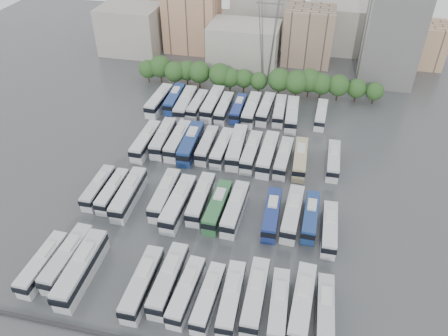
% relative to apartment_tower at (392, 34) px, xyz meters
% --- Properties ---
extents(ground, '(220.00, 220.00, 0.00)m').
position_rel_apartment_tower_xyz_m(ground, '(-34.00, -58.00, -13.00)').
color(ground, '#424447').
rests_on(ground, ground).
extents(tree_line, '(64.81, 7.70, 7.72)m').
position_rel_apartment_tower_xyz_m(tree_line, '(-34.60, -15.91, -8.72)').
color(tree_line, black).
rests_on(tree_line, ground).
extents(city_buildings, '(102.00, 35.00, 20.00)m').
position_rel_apartment_tower_xyz_m(city_buildings, '(-41.46, 13.86, -5.13)').
color(city_buildings, '#9E998E').
rests_on(city_buildings, ground).
extents(apartment_tower, '(14.00, 14.00, 26.00)m').
position_rel_apartment_tower_xyz_m(apartment_tower, '(0.00, 0.00, 0.00)').
color(apartment_tower, silver).
rests_on(apartment_tower, ground).
extents(electricity_pylon, '(9.00, 6.91, 33.83)m').
position_rel_apartment_tower_xyz_m(electricity_pylon, '(-32.00, -8.00, 5.66)').
color(electricity_pylon, slate).
rests_on(electricity_pylon, ground).
extents(bus_r0_s0, '(2.76, 11.54, 3.60)m').
position_rel_apartment_tower_xyz_m(bus_r0_s0, '(-55.32, -82.69, -11.23)').
color(bus_r0_s0, silver).
rests_on(bus_r0_s0, ground).
extents(bus_r0_s1, '(3.02, 12.50, 3.90)m').
position_rel_apartment_tower_xyz_m(bus_r0_s1, '(-52.13, -80.92, -11.08)').
color(bus_r0_s1, silver).
rests_on(bus_r0_s1, ground).
extents(bus_r0_s2, '(3.25, 13.70, 4.28)m').
position_rel_apartment_tower_xyz_m(bus_r0_s2, '(-48.89, -82.53, -10.90)').
color(bus_r0_s2, silver).
rests_on(bus_r0_s2, ground).
extents(bus_r0_s5, '(2.77, 12.33, 3.86)m').
position_rel_apartment_tower_xyz_m(bus_r0_s5, '(-38.94, -82.92, -11.10)').
color(bus_r0_s5, silver).
rests_on(bus_r0_s5, ground).
extents(bus_r0_s6, '(2.79, 12.30, 3.85)m').
position_rel_apartment_tower_xyz_m(bus_r0_s6, '(-35.45, -81.42, -11.11)').
color(bus_r0_s6, silver).
rests_on(bus_r0_s6, ground).
extents(bus_r0_s7, '(2.99, 11.37, 3.53)m').
position_rel_apartment_tower_xyz_m(bus_r0_s7, '(-32.32, -82.72, -11.27)').
color(bus_r0_s7, silver).
rests_on(bus_r0_s7, ground).
extents(bus_r0_s8, '(2.80, 11.04, 3.44)m').
position_rel_apartment_tower_xyz_m(bus_r0_s8, '(-28.95, -83.01, -11.31)').
color(bus_r0_s8, white).
rests_on(bus_r0_s8, ground).
extents(bus_r0_s9, '(2.90, 11.65, 3.63)m').
position_rel_apartment_tower_xyz_m(bus_r0_s9, '(-25.72, -82.46, -11.22)').
color(bus_r0_s9, silver).
rests_on(bus_r0_s9, ground).
extents(bus_r0_s10, '(2.74, 12.09, 3.78)m').
position_rel_apartment_tower_xyz_m(bus_r0_s10, '(-22.45, -81.39, -11.14)').
color(bus_r0_s10, silver).
rests_on(bus_r0_s10, ground).
extents(bus_r0_s11, '(2.92, 11.38, 3.54)m').
position_rel_apartment_tower_xyz_m(bus_r0_s11, '(-19.02, -82.19, -11.26)').
color(bus_r0_s11, silver).
rests_on(bus_r0_s11, ground).
extents(bus_r0_s12, '(3.27, 12.58, 3.91)m').
position_rel_apartment_tower_xyz_m(bus_r0_s12, '(-15.85, -81.19, -11.08)').
color(bus_r0_s12, silver).
rests_on(bus_r0_s12, ground).
extents(bus_r0_s13, '(2.72, 11.00, 3.43)m').
position_rel_apartment_tower_xyz_m(bus_r0_s13, '(-12.65, -81.49, -11.32)').
color(bus_r0_s13, silver).
rests_on(bus_r0_s13, ground).
extents(bus_r1_s0, '(2.49, 10.92, 3.42)m').
position_rel_apartment_tower_xyz_m(bus_r1_s0, '(-55.30, -63.70, -11.32)').
color(bus_r1_s0, silver).
rests_on(bus_r1_s0, ground).
extents(bus_r1_s1, '(2.37, 10.85, 3.40)m').
position_rel_apartment_tower_xyz_m(bus_r1_s1, '(-52.26, -64.06, -11.33)').
color(bus_r1_s1, silver).
rests_on(bus_r1_s1, ground).
extents(bus_r1_s2, '(3.07, 12.75, 3.98)m').
position_rel_apartment_tower_xyz_m(bus_r1_s2, '(-48.81, -64.52, -11.05)').
color(bus_r1_s2, silver).
rests_on(bus_r1_s2, ground).
extents(bus_r1_s4, '(2.91, 12.31, 3.85)m').
position_rel_apartment_tower_xyz_m(bus_r1_s4, '(-42.34, -63.11, -11.11)').
color(bus_r1_s4, silver).
rests_on(bus_r1_s4, ground).
extents(bus_r1_s5, '(3.20, 13.14, 4.10)m').
position_rel_apartment_tower_xyz_m(bus_r1_s5, '(-39.12, -64.96, -10.99)').
color(bus_r1_s5, white).
rests_on(bus_r1_s5, ground).
extents(bus_r1_s6, '(2.68, 12.12, 3.80)m').
position_rel_apartment_tower_xyz_m(bus_r1_s6, '(-35.60, -62.70, -11.13)').
color(bus_r1_s6, silver).
rests_on(bus_r1_s6, ground).
extents(bus_r1_s7, '(2.97, 11.97, 3.73)m').
position_rel_apartment_tower_xyz_m(bus_r1_s7, '(-32.16, -64.04, -11.17)').
color(bus_r1_s7, '#2F6F3D').
rests_on(bus_r1_s7, ground).
extents(bus_r1_s8, '(3.06, 12.33, 3.84)m').
position_rel_apartment_tower_xyz_m(bus_r1_s8, '(-29.00, -63.94, -11.11)').
color(bus_r1_s8, silver).
rests_on(bus_r1_s8, ground).
extents(bus_r1_s10, '(2.85, 11.57, 3.61)m').
position_rel_apartment_tower_xyz_m(bus_r1_s10, '(-22.52, -63.82, -11.23)').
color(bus_r1_s10, navy).
rests_on(bus_r1_s10, ground).
extents(bus_r1_s11, '(3.19, 12.44, 3.87)m').
position_rel_apartment_tower_xyz_m(bus_r1_s11, '(-19.00, -62.96, -11.10)').
color(bus_r1_s11, silver).
rests_on(bus_r1_s11, ground).
extents(bus_r1_s12, '(2.61, 11.08, 3.46)m').
position_rel_apartment_tower_xyz_m(bus_r1_s12, '(-15.88, -62.87, -11.30)').
color(bus_r1_s12, navy).
rests_on(bus_r1_s12, ground).
extents(bus_r1_s13, '(2.56, 11.28, 3.53)m').
position_rel_apartment_tower_xyz_m(bus_r1_s13, '(-12.58, -65.23, -11.27)').
color(bus_r1_s13, silver).
rests_on(bus_r1_s13, ground).
extents(bus_r2_s1, '(2.75, 12.54, 3.93)m').
position_rel_apartment_tower_xyz_m(bus_r2_s1, '(-52.19, -47.09, -11.07)').
color(bus_r2_s1, white).
rests_on(bus_r2_s1, ground).
extents(bus_r2_s2, '(3.29, 12.65, 3.94)m').
position_rel_apartment_tower_xyz_m(bus_r2_s2, '(-48.93, -45.06, -11.07)').
color(bus_r2_s2, silver).
rests_on(bus_r2_s2, ground).
extents(bus_r2_s3, '(2.74, 12.44, 3.90)m').
position_rel_apartment_tower_xyz_m(bus_r2_s3, '(-45.49, -45.30, -11.09)').
color(bus_r2_s3, silver).
rests_on(bus_r2_s3, ground).
extents(bus_r2_s4, '(3.27, 13.33, 4.16)m').
position_rel_apartment_tower_xyz_m(bus_r2_s4, '(-42.42, -45.88, -10.96)').
color(bus_r2_s4, navy).
rests_on(bus_r2_s4, ground).
extents(bus_r2_s5, '(2.53, 11.58, 3.63)m').
position_rel_apartment_tower_xyz_m(bus_r2_s5, '(-38.95, -45.45, -11.22)').
color(bus_r2_s5, silver).
rests_on(bus_r2_s5, ground).
extents(bus_r2_s6, '(2.89, 11.86, 3.70)m').
position_rel_apartment_tower_xyz_m(bus_r2_s6, '(-35.55, -45.78, -11.18)').
color(bus_r2_s6, white).
rests_on(bus_r2_s6, ground).
extents(bus_r2_s7, '(3.45, 13.38, 4.16)m').
position_rel_apartment_tower_xyz_m(bus_r2_s7, '(-32.54, -45.12, -10.96)').
color(bus_r2_s7, silver).
rests_on(bus_r2_s7, ground).
extents(bus_r2_s8, '(2.95, 12.26, 3.83)m').
position_rel_apartment_tower_xyz_m(bus_r2_s8, '(-29.23, -46.02, -11.12)').
color(bus_r2_s8, silver).
rests_on(bus_r2_s8, ground).
extents(bus_r2_s9, '(3.22, 13.14, 4.10)m').
position_rel_apartment_tower_xyz_m(bus_r2_s9, '(-25.78, -46.15, -10.99)').
color(bus_r2_s9, white).
rests_on(bus_r2_s9, ground).
extents(bus_r2_s10, '(3.07, 11.86, 3.69)m').
position_rel_apartment_tower_xyz_m(bus_r2_s10, '(-22.46, -46.53, -11.19)').
color(bus_r2_s10, silver).
rests_on(bus_r2_s10, ground).
extents(bus_r2_s11, '(2.94, 12.05, 3.76)m').
position_rel_apartment_tower_xyz_m(bus_r2_s11, '(-19.11, -46.17, -11.15)').
color(bus_r2_s11, tan).
rests_on(bus_r2_s11, ground).
extents(bus_r2_s13, '(2.50, 11.38, 3.57)m').
position_rel_apartment_tower_xyz_m(bus_r2_s13, '(-12.50, -45.12, -11.25)').
color(bus_r2_s13, silver).
rests_on(bus_r2_s13, ground).
extents(bus_r3_s0, '(3.24, 13.00, 4.05)m').
position_rel_apartment_tower_xyz_m(bus_r3_s0, '(-55.54, -29.10, -11.01)').
color(bus_r3_s0, silver).
rests_on(bus_r3_s0, ground).
extents(bus_r3_s1, '(3.19, 12.20, 3.79)m').
position_rel_apartment_tower_xyz_m(bus_r3_s1, '(-52.18, -27.19, -11.14)').
color(bus_r3_s1, navy).
rests_on(bus_r3_s1, ground).
extents(bus_r3_s2, '(3.41, 13.40, 4.17)m').
position_rel_apartment_tower_xyz_m(bus_r3_s2, '(-48.65, -29.23, -10.95)').
color(bus_r3_s2, silver).
rests_on(bus_r3_s2, ground).
extents(bus_r3_s3, '(2.83, 11.48, 3.58)m').
position_rel_apartment_tower_xyz_m(bus_r3_s3, '(-45.70, -28.70, -11.24)').
color(bus_r3_s3, silver).
rests_on(bus_r3_s3, ground).
extents(bus_r3_s4, '(3.13, 13.51, 4.23)m').
position_rel_apartment_tower_xyz_m(bus_r3_s4, '(-42.14, -27.76, -10.92)').
color(bus_r3_s4, white).
rests_on(bus_r3_s4, ground).
extents(bus_r3_s5, '(2.64, 11.83, 3.71)m').
position_rel_apartment_tower_xyz_m(bus_r3_s5, '(-38.97, -28.93, -11.18)').
color(bus_r3_s5, silver).
rests_on(bus_r3_s5, ground).
extents(bus_r3_s6, '(2.42, 10.99, 3.45)m').
position_rel_apartment_tower_xyz_m(bus_r3_s6, '(-35.56, -28.14, -11.31)').
color(bus_r3_s6, navy).
rests_on(bus_r3_s6, ground).
extents(bus_r3_s7, '(2.93, 12.85, 4.02)m').
position_rel_apartment_tower_xyz_m(bus_r3_s7, '(-32.30, -28.38, -11.03)').
color(bus_r3_s7, silver).
rests_on(bus_r3_s7, ground).
extents(bus_r3_s8, '(3.18, 12.19, 3.79)m').
position_rel_apartment_tower_xyz_m(bus_r3_s8, '(-29.01, -27.15, -11.14)').
color(bus_r3_s8, silver).
rests_on(bus_r3_s8, ground).
extents(bus_r3_s9, '(2.96, 11.70, 3.65)m').
position_rel_apartment_tower_xyz_m(bus_r3_s9, '(-25.67, -27.14, -11.21)').
color(bus_r3_s9, silver).
rests_on(bus_r3_s9, ground).
extents(bus_r3_s10, '(3.38, 12.96, 4.03)m').
position_rel_apartment_tower_xyz_m(bus_r3_s10, '(-22.56, -28.61, -11.02)').
color(bus_r3_s10, silver).
rests_on(bus_r3_s10, ground).
extents(bus_r3_s12, '(2.80, 11.20, 3.49)m').
position_rel_apartment_tower_xyz_m(bus_r3_s12, '(-15.81, -26.77, -11.29)').
color(bus_r3_s12, silver).
rests_on(bus_r3_s12, ground).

